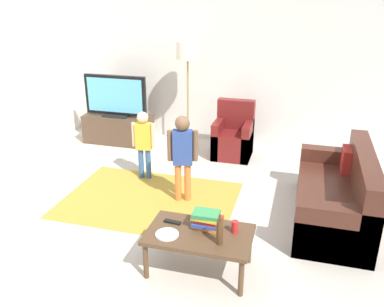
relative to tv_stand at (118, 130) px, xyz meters
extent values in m
plane|color=beige|center=(1.83, -2.30, -0.24)|extent=(7.80, 7.80, 0.00)
cube|color=silver|center=(1.83, 0.70, 1.11)|extent=(6.00, 0.12, 2.70)
cube|color=#B28C33|center=(1.30, -1.85, -0.24)|extent=(2.20, 1.60, 0.01)
cube|color=#4C3828|center=(0.00, 0.00, 0.01)|extent=(1.20, 0.44, 0.50)
cube|color=black|center=(0.00, -0.05, -0.14)|extent=(1.10, 0.32, 0.03)
cube|color=black|center=(0.00, -0.02, 0.27)|extent=(0.44, 0.28, 0.03)
cube|color=black|center=(0.00, -0.02, 0.63)|extent=(1.10, 0.07, 0.68)
cube|color=#59B2D8|center=(0.00, -0.06, 0.63)|extent=(1.00, 0.01, 0.58)
cube|color=#472319|center=(3.54, -1.72, -0.03)|extent=(0.80, 1.80, 0.42)
cube|color=#472319|center=(3.84, -1.72, 0.19)|extent=(0.20, 1.80, 0.86)
cube|color=#472319|center=(3.54, -2.52, 0.06)|extent=(0.80, 0.20, 0.60)
cube|color=#472319|center=(3.54, -0.92, 0.06)|extent=(0.80, 0.20, 0.60)
cube|color=#B22823|center=(3.69, -1.17, 0.32)|extent=(0.10, 0.32, 0.32)
cube|color=maroon|center=(2.06, -0.10, -0.03)|extent=(0.60, 0.60, 0.42)
cube|color=maroon|center=(2.06, 0.12, 0.21)|extent=(0.60, 0.16, 0.90)
cube|color=maroon|center=(1.82, -0.10, 0.06)|extent=(0.12, 0.60, 0.60)
cube|color=maroon|center=(2.30, -0.10, 0.06)|extent=(0.12, 0.60, 0.60)
cylinder|color=#262626|center=(1.24, 0.15, -0.23)|extent=(0.28, 0.28, 0.02)
cylinder|color=#99844C|center=(1.24, 0.15, 0.52)|extent=(0.03, 0.03, 1.50)
cylinder|color=silver|center=(1.24, 0.15, 1.40)|extent=(0.36, 0.36, 0.28)
cylinder|color=#33598C|center=(0.94, -1.24, -0.02)|extent=(0.07, 0.07, 0.45)
cylinder|color=#33598C|center=(1.05, -1.23, -0.02)|extent=(0.07, 0.07, 0.45)
cube|color=gold|center=(0.99, -1.24, 0.40)|extent=(0.23, 0.14, 0.38)
sphere|color=beige|center=(0.99, -1.24, 0.67)|extent=(0.16, 0.16, 0.16)
cylinder|color=beige|center=(0.86, -1.25, 0.42)|extent=(0.06, 0.06, 0.35)
cylinder|color=beige|center=(1.13, -1.22, 0.42)|extent=(0.06, 0.06, 0.35)
cylinder|color=orange|center=(1.66, -1.75, 0.01)|extent=(0.09, 0.09, 0.51)
cylinder|color=orange|center=(1.78, -1.72, 0.01)|extent=(0.09, 0.09, 0.51)
cube|color=#2D478C|center=(1.72, -1.73, 0.49)|extent=(0.27, 0.19, 0.44)
sphere|color=brown|center=(1.72, -1.73, 0.80)|extent=(0.18, 0.18, 0.18)
cylinder|color=brown|center=(1.57, -1.77, 0.51)|extent=(0.07, 0.07, 0.40)
cylinder|color=brown|center=(1.87, -1.69, 0.51)|extent=(0.07, 0.07, 0.40)
cube|color=#513823|center=(2.28, -3.05, 0.16)|extent=(1.00, 0.60, 0.04)
cylinder|color=#513823|center=(1.83, -3.30, -0.05)|extent=(0.05, 0.05, 0.38)
cylinder|color=#513823|center=(2.73, -3.30, -0.05)|extent=(0.05, 0.05, 0.38)
cylinder|color=#513823|center=(1.83, -2.80, -0.05)|extent=(0.05, 0.05, 0.38)
cylinder|color=#513823|center=(2.73, -2.80, -0.05)|extent=(0.05, 0.05, 0.38)
cube|color=orange|center=(2.34, -2.94, 0.19)|extent=(0.29, 0.20, 0.03)
cube|color=#334CA5|center=(2.33, -2.94, 0.22)|extent=(0.28, 0.19, 0.03)
cube|color=red|center=(2.34, -2.92, 0.26)|extent=(0.27, 0.21, 0.04)
cube|color=yellow|center=(2.32, -2.94, 0.29)|extent=(0.27, 0.21, 0.02)
cube|color=#388C4C|center=(2.32, -2.94, 0.32)|extent=(0.26, 0.18, 0.04)
cylinder|color=#4C3319|center=(2.50, -3.17, 0.29)|extent=(0.06, 0.06, 0.24)
cylinder|color=#4C3319|center=(2.50, -3.17, 0.44)|extent=(0.02, 0.02, 0.06)
cube|color=black|center=(1.98, -2.95, 0.19)|extent=(0.17, 0.06, 0.02)
cylinder|color=red|center=(2.60, -2.95, 0.24)|extent=(0.07, 0.07, 0.12)
cylinder|color=white|center=(2.00, -3.17, 0.18)|extent=(0.22, 0.22, 0.02)
cube|color=silver|center=(2.02, -3.17, 0.19)|extent=(0.15, 0.02, 0.01)
camera|label=1|loc=(3.11, -6.25, 2.32)|focal=38.30mm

